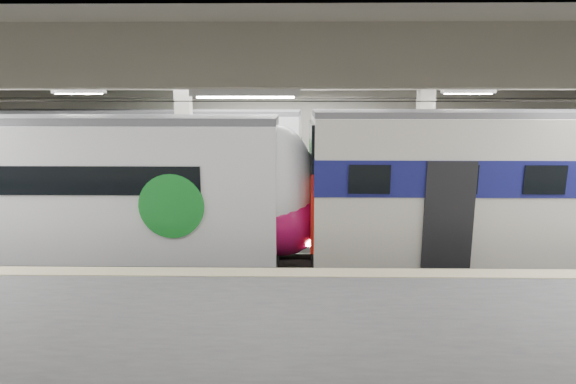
{
  "coord_description": "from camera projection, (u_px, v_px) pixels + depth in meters",
  "views": [
    {
      "loc": [
        0.72,
        -13.1,
        4.98
      ],
      "look_at": [
        0.5,
        1.0,
        2.0
      ],
      "focal_mm": 30.0,
      "sensor_mm": 36.0,
      "label": 1
    }
  ],
  "objects": [
    {
      "name": "station_hall",
      "position": [
        266.0,
        165.0,
        11.49
      ],
      "size": [
        36.0,
        24.0,
        5.75
      ],
      "color": "black",
      "rests_on": "ground"
    },
    {
      "name": "older_rer",
      "position": [
        553.0,
        188.0,
        13.25
      ],
      "size": [
        13.51,
        2.98,
        4.45
      ],
      "color": "beige",
      "rests_on": "ground"
    },
    {
      "name": "modern_emu",
      "position": [
        106.0,
        195.0,
        13.49
      ],
      "size": [
        13.25,
        2.74,
        4.3
      ],
      "color": "white",
      "rests_on": "ground"
    },
    {
      "name": "far_train",
      "position": [
        133.0,
        163.0,
        18.87
      ],
      "size": [
        13.33,
        3.35,
        4.25
      ],
      "rotation": [
        0.0,
        0.0,
        -0.05
      ],
      "color": "white",
      "rests_on": "ground"
    }
  ]
}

